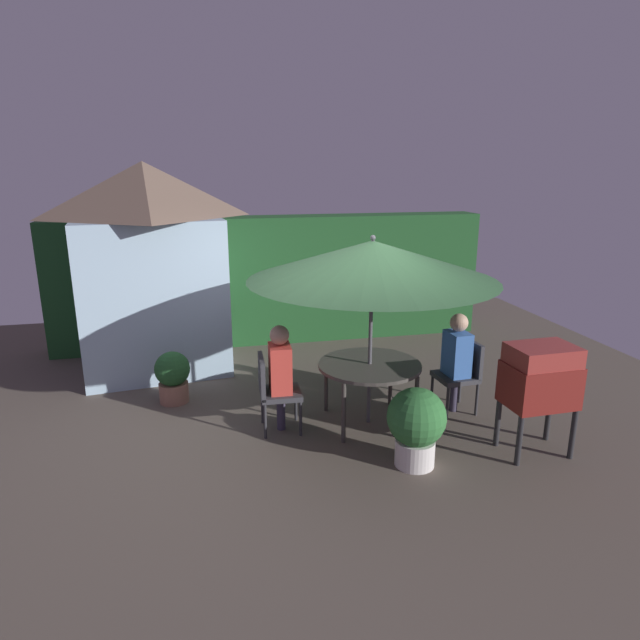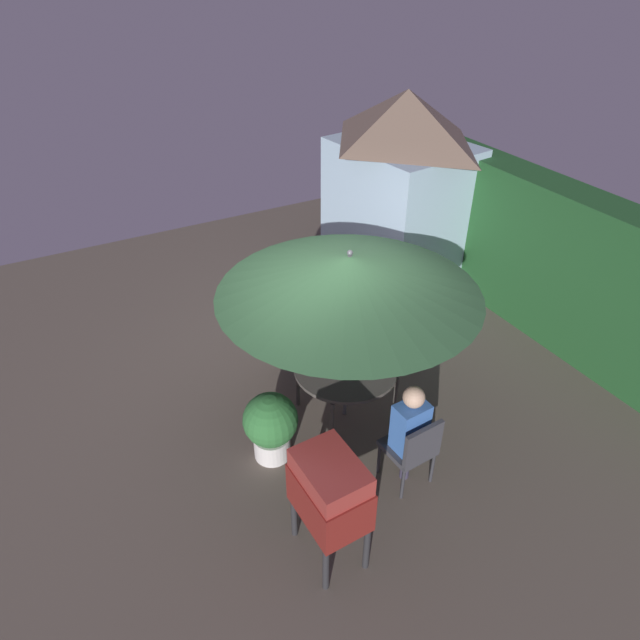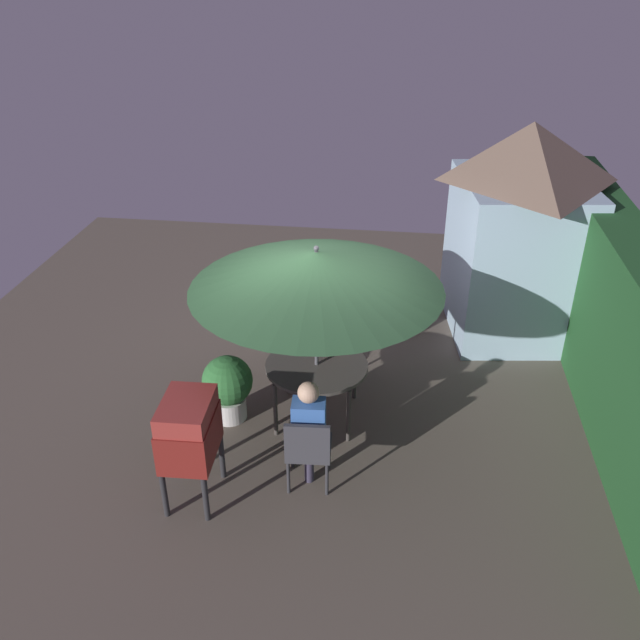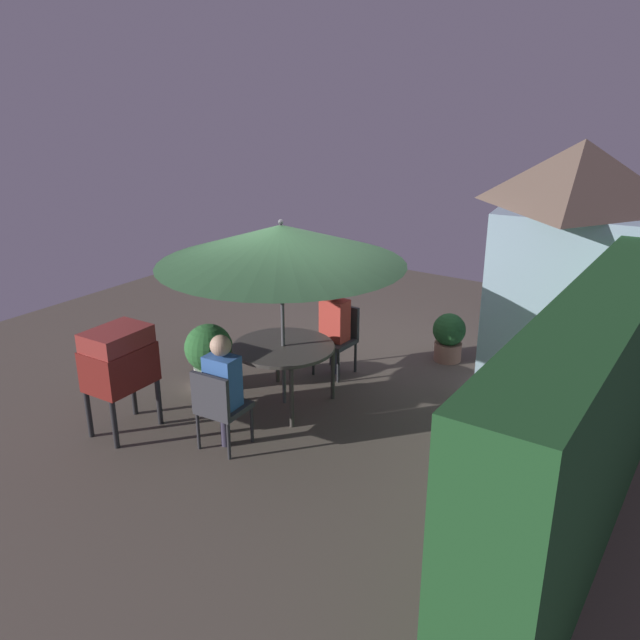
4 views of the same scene
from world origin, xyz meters
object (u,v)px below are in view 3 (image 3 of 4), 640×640
potted_plant_by_shed (228,385)px  potted_plant_by_grill (412,307)px  chair_far_side (308,448)px  patio_umbrella (316,270)px  chair_near_shed (332,332)px  person_in_red (331,318)px  person_in_blue (309,422)px  patio_table (317,368)px  bbq_grill (189,431)px  garden_shed (519,229)px

potted_plant_by_shed → potted_plant_by_grill: (-2.46, 2.16, -0.10)m
chair_far_side → potted_plant_by_shed: chair_far_side is taller
chair_far_side → patio_umbrella: bearing=-176.4°
chair_far_side → potted_plant_by_grill: size_ratio=1.33×
patio_umbrella → chair_near_shed: bearing=177.6°
person_in_red → potted_plant_by_shed: bearing=-41.8°
patio_umbrella → person_in_red: size_ratio=2.23×
patio_umbrella → person_in_red: 1.57m
chair_far_side → person_in_red: bearing=-179.2°
potted_plant_by_grill → person_in_blue: size_ratio=0.54×
patio_table → bbq_grill: bearing=-35.3°
person_in_blue → bbq_grill: bearing=-71.9°
chair_near_shed → patio_umbrella: bearing=-2.4°
chair_near_shed → potted_plant_by_grill: bearing=137.3°
person_in_red → chair_near_shed: bearing=177.6°
patio_table → chair_far_side: 1.23m
patio_table → potted_plant_by_shed: 1.08m
patio_umbrella → bbq_grill: patio_umbrella is taller
garden_shed → patio_umbrella: garden_shed is taller
chair_near_shed → potted_plant_by_grill: size_ratio=1.33×
garden_shed → bbq_grill: 5.47m
potted_plant_by_grill → person_in_blue: person_in_blue is taller
person_in_red → person_in_blue: same height
potted_plant_by_shed → person_in_blue: 1.51m
bbq_grill → chair_far_side: bbq_grill is taller
patio_umbrella → potted_plant_by_grill: (-2.29, 1.12, -1.60)m
garden_shed → person_in_red: 3.00m
chair_far_side → person_in_red: 2.28m
chair_far_side → potted_plant_by_shed: bearing=-133.3°
chair_near_shed → person_in_red: bearing=-2.4°
potted_plant_by_shed → person_in_red: size_ratio=0.66×
patio_umbrella → potted_plant_by_shed: 1.83m
potted_plant_by_shed → potted_plant_by_grill: 3.27m
potted_plant_by_grill → person_in_red: person_in_red is taller
garden_shed → potted_plant_by_grill: garden_shed is taller
patio_umbrella → chair_far_side: patio_umbrella is taller
patio_umbrella → potted_plant_by_grill: patio_umbrella is taller
patio_umbrella → person_in_red: patio_umbrella is taller
chair_near_shed → bbq_grill: bearing=-22.9°
bbq_grill → potted_plant_by_grill: (-3.80, 2.18, -0.49)m
patio_table → chair_near_shed: chair_near_shed is taller
person_in_blue → garden_shed: bearing=146.6°
patio_umbrella → bbq_grill: 2.16m
garden_shed → bbq_grill: garden_shed is taller
potted_plant_by_shed → person_in_red: bearing=138.2°
patio_table → potted_plant_by_grill: bearing=154.0°
chair_near_shed → potted_plant_by_shed: size_ratio=1.08×
potted_plant_by_shed → bbq_grill: bearing=-1.1°
bbq_grill → patio_umbrella: bearing=144.7°
bbq_grill → chair_near_shed: bearing=157.1°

